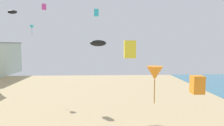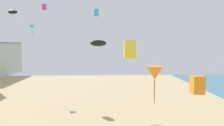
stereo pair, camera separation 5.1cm
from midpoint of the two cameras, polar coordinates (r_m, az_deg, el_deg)
name	(u,v)px [view 2 (the right image)]	position (r m, az deg, el deg)	size (l,w,h in m)	color
kite_yellow_box	(130,49)	(17.67, 4.88, 3.72)	(0.93, 0.93, 1.47)	yellow
kite_cyan_box	(97,13)	(32.62, -4.17, 13.44)	(0.67, 0.67, 1.05)	#2DB7CC
kite_black_parafoil	(98,43)	(31.63, -3.69, 5.38)	(2.41, 0.67, 0.94)	black
kite_orange_box	(197,85)	(22.14, 22.17, -5.45)	(1.11, 1.11, 1.75)	orange
kite_black_parafoil_2	(13,12)	(35.41, -25.27, 12.38)	(1.42, 0.39, 0.55)	black
kite_magenta_box_2	(44,7)	(43.46, -17.84, 14.27)	(0.69, 0.69, 1.08)	#DB3D9E
kite_cyan_delta	(32,27)	(42.83, -20.79, 9.11)	(0.85, 0.85, 1.94)	#2DB7CC
kite_orange_delta	(155,73)	(20.36, 11.56, -2.69)	(1.57, 1.57, 3.58)	orange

